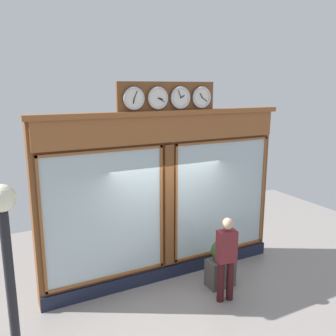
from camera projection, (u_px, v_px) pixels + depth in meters
name	position (u px, v px, depth m)	size (l,w,h in m)	color
shop_facade	(165.00, 195.00, 7.69)	(5.44, 0.42, 4.17)	brown
pedestrian	(226.00, 256.00, 6.95)	(0.39, 0.28, 1.69)	#3A1316
street_lamp	(10.00, 281.00, 3.76)	(0.28, 0.28, 3.15)	black
planter_box	(220.00, 272.00, 7.62)	(0.56, 0.36, 0.58)	#4C4742
planter_shrub	(221.00, 250.00, 7.51)	(0.41, 0.41, 0.41)	#285623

